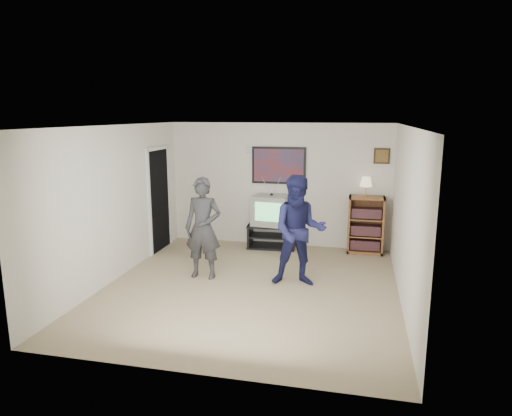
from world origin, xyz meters
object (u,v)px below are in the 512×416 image
at_px(bookshelf, 366,225).
at_px(person_tall, 203,228).
at_px(crt_television, 271,210).
at_px(media_stand, 272,236).
at_px(person_short, 299,231).

xyz_separation_m(bookshelf, person_tall, (-2.63, -1.99, 0.28)).
xyz_separation_m(crt_television, person_tall, (-0.77, -1.94, 0.06)).
relative_size(media_stand, crt_television, 1.39).
height_order(crt_television, person_short, person_short).
bearing_deg(person_tall, bookshelf, 37.45).
xyz_separation_m(media_stand, bookshelf, (1.85, 0.05, 0.32)).
bearing_deg(crt_television, person_short, -61.12).
distance_m(person_tall, person_short, 1.58).
height_order(bookshelf, person_short, person_short).
bearing_deg(person_short, media_stand, 104.61).
bearing_deg(person_tall, crt_television, 68.69).
distance_m(crt_television, person_tall, 2.08).
bearing_deg(person_tall, media_stand, 68.38).
relative_size(bookshelf, person_tall, 0.67).
distance_m(crt_television, bookshelf, 1.87).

